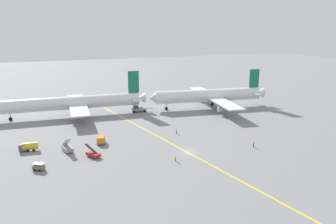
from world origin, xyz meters
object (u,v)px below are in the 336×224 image
at_px(gse_fuel_bowser_stubby, 28,146).
at_px(ground_crew_wing_walker_right, 253,144).
at_px(ground_crew_marshaller_foreground, 176,131).
at_px(pushback_tug, 138,109).
at_px(gse_container_dolly_flat, 101,140).
at_px(gse_belt_loader_portside, 93,154).
at_px(gse_stair_truck_yellow, 67,148).
at_px(gse_baggage_cart_trailing, 39,167).
at_px(airliner_at_gate_left, 72,103).
at_px(airliner_being_pushed, 209,96).
at_px(ground_crew_ramp_agent_by_cones, 175,158).

relative_size(gse_fuel_bowser_stubby, ground_crew_wing_walker_right, 3.18).
height_order(gse_fuel_bowser_stubby, ground_crew_marshaller_foreground, gse_fuel_bowser_stubby).
bearing_deg(pushback_tug, gse_container_dolly_flat, -124.59).
bearing_deg(gse_belt_loader_portside, gse_fuel_bowser_stubby, 143.29).
relative_size(gse_stair_truck_yellow, gse_baggage_cart_trailing, 1.57).
relative_size(pushback_tug, ground_crew_wing_walker_right, 5.54).
height_order(airliner_at_gate_left, airliner_being_pushed, airliner_at_gate_left).
height_order(ground_crew_wing_walker_right, ground_crew_marshaller_foreground, ground_crew_wing_walker_right).
bearing_deg(gse_baggage_cart_trailing, ground_crew_ramp_agent_by_cones, -14.20).
distance_m(gse_container_dolly_flat, ground_crew_marshaller_foreground, 24.15).
bearing_deg(gse_stair_truck_yellow, gse_belt_loader_portside, -50.47).
bearing_deg(ground_crew_marshaller_foreground, gse_baggage_cart_trailing, -163.64).
height_order(airliner_at_gate_left, gse_baggage_cart_trailing, airliner_at_gate_left).
bearing_deg(ground_crew_wing_walker_right, ground_crew_marshaller_foreground, 126.60).
bearing_deg(gse_baggage_cart_trailing, airliner_being_pushed, 29.39).
bearing_deg(ground_crew_ramp_agent_by_cones, airliner_at_gate_left, 107.02).
xyz_separation_m(gse_container_dolly_flat, ground_crew_marshaller_foreground, (24.15, -0.14, -0.34)).
bearing_deg(gse_fuel_bowser_stubby, gse_stair_truck_yellow, -25.39).
height_order(gse_baggage_cart_trailing, gse_belt_loader_portside, gse_belt_loader_portside).
distance_m(airliner_at_gate_left, ground_crew_ramp_agent_by_cones, 59.44).
bearing_deg(ground_crew_wing_walker_right, gse_baggage_cart_trailing, 172.27).
relative_size(pushback_tug, gse_fuel_bowser_stubby, 1.74).
height_order(gse_baggage_cart_trailing, ground_crew_wing_walker_right, gse_baggage_cart_trailing).
bearing_deg(ground_crew_marshaller_foreground, airliner_being_pushed, 43.92).
height_order(ground_crew_ramp_agent_by_cones, ground_crew_wing_walker_right, ground_crew_ramp_agent_by_cones).
xyz_separation_m(pushback_tug, gse_belt_loader_portside, (-26.41, -41.54, -0.34)).
bearing_deg(ground_crew_wing_walker_right, airliner_being_pushed, 74.13).
relative_size(gse_stair_truck_yellow, gse_fuel_bowser_stubby, 0.95).
distance_m(gse_baggage_cart_trailing, gse_belt_loader_portside, 13.78).
bearing_deg(gse_belt_loader_portside, airliner_being_pushed, 32.67).
distance_m(gse_belt_loader_portside, ground_crew_wing_walker_right, 44.38).
xyz_separation_m(pushback_tug, gse_baggage_cart_trailing, (-39.83, -44.70, -0.30)).
bearing_deg(gse_container_dolly_flat, gse_baggage_cart_trailing, -144.79).
height_order(gse_stair_truck_yellow, ground_crew_marshaller_foreground, gse_stair_truck_yellow).
distance_m(gse_stair_truck_yellow, gse_belt_loader_portside, 8.86).
height_order(gse_fuel_bowser_stubby, gse_container_dolly_flat, gse_fuel_bowser_stubby).
bearing_deg(airliner_being_pushed, airliner_at_gate_left, 170.44).
distance_m(airliner_being_pushed, ground_crew_ramp_agent_by_cones, 60.87).
relative_size(gse_container_dolly_flat, ground_crew_wing_walker_right, 2.36).
height_order(gse_stair_truck_yellow, gse_container_dolly_flat, gse_stair_truck_yellow).
distance_m(gse_fuel_bowser_stubby, gse_container_dolly_flat, 19.58).
distance_m(gse_container_dolly_flat, ground_crew_ramp_agent_by_cones, 24.94).
relative_size(pushback_tug, gse_container_dolly_flat, 2.35).
distance_m(pushback_tug, ground_crew_wing_walker_right, 54.94).
xyz_separation_m(gse_stair_truck_yellow, gse_belt_loader_portside, (5.64, -6.83, -0.20)).
distance_m(gse_fuel_bowser_stubby, gse_belt_loader_portside, 19.13).
bearing_deg(ground_crew_wing_walker_right, airliner_at_gate_left, 126.70).
bearing_deg(gse_fuel_bowser_stubby, pushback_tug, 35.81).
distance_m(airliner_being_pushed, gse_fuel_bowser_stubby, 75.97).
height_order(pushback_tug, gse_stair_truck_yellow, gse_stair_truck_yellow).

